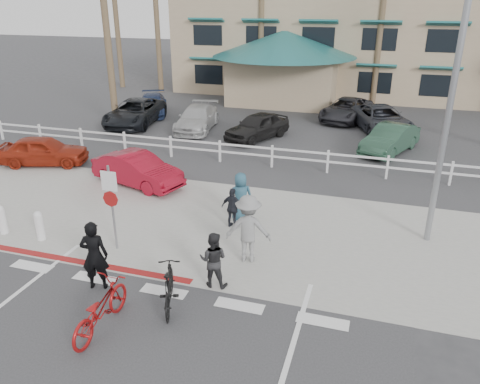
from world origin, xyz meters
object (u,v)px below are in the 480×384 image
(sign_post, at_px, (112,204))
(car_red_compact, at_px, (43,151))
(bike_red, at_px, (100,308))
(car_white_sedan, at_px, (137,170))
(bike_black, at_px, (169,287))

(sign_post, bearing_deg, car_red_compact, 140.94)
(bike_red, relative_size, car_white_sedan, 0.54)
(car_white_sedan, distance_m, car_red_compact, 5.23)
(sign_post, relative_size, car_red_compact, 0.77)
(sign_post, xyz_separation_m, car_red_compact, (-7.01, 5.69, -0.81))
(bike_black, bearing_deg, car_red_compact, -59.36)
(bike_red, height_order, car_white_sedan, car_white_sedan)
(bike_red, bearing_deg, bike_black, -132.38)
(bike_red, bearing_deg, sign_post, -64.05)
(car_white_sedan, bearing_deg, sign_post, -142.10)
(bike_red, distance_m, bike_black, 1.63)
(sign_post, relative_size, car_white_sedan, 0.75)
(bike_black, relative_size, car_white_sedan, 0.47)
(sign_post, bearing_deg, bike_black, -37.79)
(bike_red, bearing_deg, car_white_sedan, -66.62)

